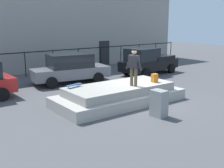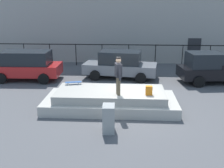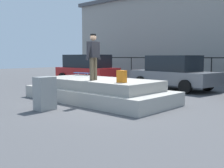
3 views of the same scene
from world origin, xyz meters
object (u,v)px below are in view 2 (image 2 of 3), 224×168
car_grey_sedan_mid (120,64)px  utility_box (109,119)px  car_black_pickup_far (215,68)px  backpack (149,90)px  car_red_hatchback_near (27,65)px  skateboarder (118,73)px  skateboard (73,82)px

car_grey_sedan_mid → utility_box: car_grey_sedan_mid is taller
car_black_pickup_far → utility_box: 8.94m
backpack → car_red_hatchback_near: 8.62m
backpack → car_grey_sedan_mid: 5.76m
car_black_pickup_far → utility_box: car_black_pickup_far is taller
backpack → car_black_pickup_far: 6.50m
skateboarder → car_black_pickup_far: bearing=41.4°
backpack → car_black_pickup_far: bearing=-130.1°
backpack → car_red_hatchback_near: bearing=-33.5°
car_red_hatchback_near → car_grey_sedan_mid: (5.73, 0.72, -0.07)m
skateboarder → utility_box: 2.23m
car_red_hatchback_near → car_grey_sedan_mid: car_red_hatchback_near is taller
skateboarder → backpack: bearing=0.8°
car_black_pickup_far → skateboarder: bearing=-138.6°
car_red_hatchback_near → car_grey_sedan_mid: size_ratio=0.87×
car_grey_sedan_mid → car_red_hatchback_near: bearing=-172.8°
backpack → car_black_pickup_far: car_black_pickup_far is taller
car_grey_sedan_mid → utility_box: size_ratio=4.55×
skateboarder → car_grey_sedan_mid: skateboarder is taller
car_red_hatchback_near → car_black_pickup_far: size_ratio=0.89×
skateboarder → car_red_hatchback_near: bearing=139.9°
car_red_hatchback_near → utility_box: bearing=-50.6°
utility_box → skateboard: bearing=119.1°
skateboarder → skateboard: skateboarder is taller
backpack → skateboard: bearing=-19.8°
backpack → utility_box: backpack is taller
skateboarder → backpack: skateboarder is taller
skateboard → car_black_pickup_far: car_black_pickup_far is taller
backpack → car_red_hatchback_near: car_red_hatchback_near is taller
skateboard → backpack: 3.75m
skateboard → utility_box: (1.92, -3.17, -0.42)m
backpack → car_grey_sedan_mid: (-1.38, 5.59, -0.16)m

